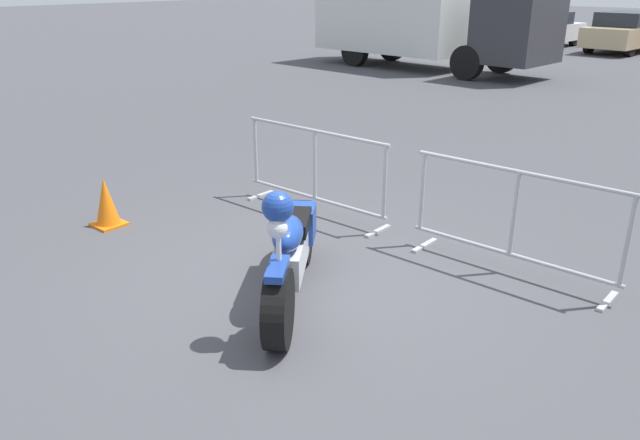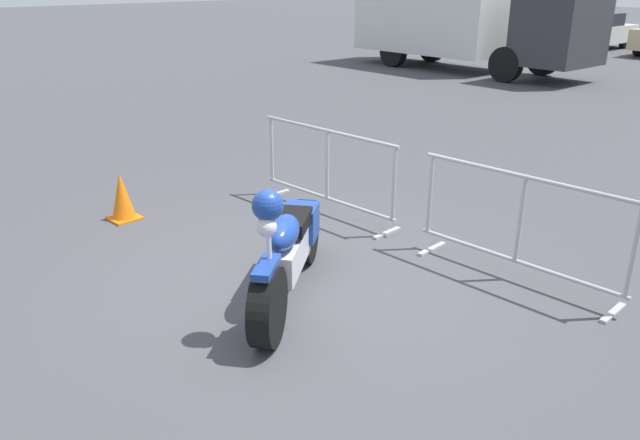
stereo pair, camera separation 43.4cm
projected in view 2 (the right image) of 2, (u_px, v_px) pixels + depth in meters
name	position (u px, v px, depth m)	size (l,w,h in m)	color
ground_plane	(310.00, 282.00, 6.05)	(120.00, 120.00, 0.00)	#424247
motorcycle	(288.00, 249.00, 5.61)	(1.46, 1.93, 1.27)	black
crowd_barrier_near	(327.00, 171.00, 7.60)	(2.17, 0.44, 1.07)	#9EA0A5
crowd_barrier_far	(519.00, 227.00, 5.91)	(2.17, 0.44, 1.07)	#9EA0A5
box_truck	(458.00, 15.00, 19.11)	(7.84, 2.77, 2.98)	silver
parked_car_green	(465.00, 22.00, 28.91)	(2.18, 4.62, 1.52)	#236B38
parked_car_yellow	(523.00, 26.00, 26.77)	(2.09, 4.42, 1.46)	yellow
parked_car_white	(593.00, 31.00, 24.77)	(1.99, 4.21, 1.39)	white
traffic_cone	(122.00, 197.00, 7.50)	(0.34, 0.34, 0.59)	orange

